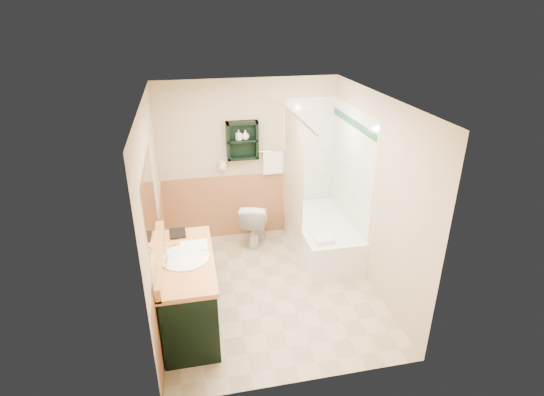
{
  "coord_description": "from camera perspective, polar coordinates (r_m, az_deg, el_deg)",
  "views": [
    {
      "loc": [
        -0.88,
        -4.35,
        3.3
      ],
      "look_at": [
        0.08,
        0.2,
        1.18
      ],
      "focal_mm": 28.0,
      "sensor_mm": 36.0,
      "label": 1
    }
  ],
  "objects": [
    {
      "name": "wainscot_back",
      "position": [
        6.53,
        -2.97,
        -0.87
      ],
      "size": [
        2.58,
        2.58,
        1.0
      ],
      "primitive_type": null,
      "color": "#BE7B4D",
      "rests_on": "back_wall"
    },
    {
      "name": "wall_shelf",
      "position": [
        6.06,
        -4.0,
        7.72
      ],
      "size": [
        0.45,
        0.15,
        0.55
      ],
      "primitive_type": "cube",
      "color": "black",
      "rests_on": "back_wall"
    },
    {
      "name": "back_wall",
      "position": [
        6.3,
        -3.16,
        5.03
      ],
      "size": [
        2.6,
        0.04,
        2.4
      ],
      "primitive_type": "cube",
      "color": "beige",
      "rests_on": "ground"
    },
    {
      "name": "vanity",
      "position": [
        4.85,
        -11.15,
        -12.28
      ],
      "size": [
        0.59,
        1.36,
        0.86
      ],
      "primitive_type": "cube",
      "color": "black",
      "rests_on": "ground"
    },
    {
      "name": "soap_bottle_b",
      "position": [
        6.05,
        -3.6,
        8.35
      ],
      "size": [
        0.11,
        0.14,
        0.11
      ],
      "primitive_type": "imported",
      "rotation": [
        0.0,
        0.0,
        -0.03
      ],
      "color": "white",
      "rests_on": "wall_shelf"
    },
    {
      "name": "mirror_frame",
      "position": [
        4.22,
        -16.0,
        -1.7
      ],
      "size": [
        1.3,
        1.3,
        1.0
      ],
      "primitive_type": null,
      "color": "brown",
      "rests_on": "left_wall"
    },
    {
      "name": "vanity_book",
      "position": [
        5.02,
        -13.72,
        -3.67
      ],
      "size": [
        0.18,
        0.03,
        0.24
      ],
      "primitive_type": "imported",
      "rotation": [
        0.0,
        0.0,
        0.04
      ],
      "color": "black",
      "rests_on": "vanity"
    },
    {
      "name": "curtain_rod",
      "position": [
        5.45,
        3.55,
        10.7
      ],
      "size": [
        0.03,
        1.6,
        0.03
      ],
      "primitive_type": "cylinder",
      "rotation": [
        1.57,
        0.0,
        0.0
      ],
      "color": "silver",
      "rests_on": "back_wall"
    },
    {
      "name": "wainscot_left",
      "position": [
        5.19,
        -14.59,
        -9.01
      ],
      "size": [
        2.98,
        2.98,
        1.0
      ],
      "primitive_type": null,
      "color": "#BE7B4D",
      "rests_on": "left_wall"
    },
    {
      "name": "shower_curtain",
      "position": [
        5.87,
        2.89,
        3.03
      ],
      "size": [
        1.05,
        1.05,
        1.7
      ],
      "primitive_type": null,
      "color": "beige",
      "rests_on": "curtain_rod"
    },
    {
      "name": "hair_dryer",
      "position": [
        6.17,
        -6.71,
        4.47
      ],
      "size": [
        0.1,
        0.24,
        0.18
      ],
      "primitive_type": null,
      "color": "silver",
      "rests_on": "back_wall"
    },
    {
      "name": "left_wall",
      "position": [
        4.85,
        -15.87,
        -2.11
      ],
      "size": [
        0.04,
        3.0,
        2.4
      ],
      "primitive_type": "cube",
      "color": "beige",
      "rests_on": "ground"
    },
    {
      "name": "tub_towel",
      "position": [
        5.52,
        6.97,
        -5.61
      ],
      "size": [
        0.24,
        0.2,
        0.07
      ],
      "primitive_type": "cube",
      "color": "white",
      "rests_on": "bathtub"
    },
    {
      "name": "toilet",
      "position": [
        6.34,
        -2.27,
        -3.34
      ],
      "size": [
        0.58,
        0.77,
        0.68
      ],
      "primitive_type": "imported",
      "rotation": [
        0.0,
        0.0,
        2.83
      ],
      "color": "white",
      "rests_on": "ground"
    },
    {
      "name": "soap_bottle_a",
      "position": [
        6.04,
        -4.5,
        8.11
      ],
      "size": [
        0.12,
        0.16,
        0.07
      ],
      "primitive_type": "imported",
      "rotation": [
        0.0,
        0.0,
        0.43
      ],
      "color": "white",
      "rests_on": "wall_shelf"
    },
    {
      "name": "tile_accent",
      "position": [
        5.71,
        10.82,
        9.93
      ],
      "size": [
        1.5,
        1.5,
        0.1
      ],
      "primitive_type": null,
      "color": "#154C2B",
      "rests_on": "right_wall"
    },
    {
      "name": "counter_towel",
      "position": [
        4.75,
        -10.45,
        -6.44
      ],
      "size": [
        0.29,
        0.23,
        0.04
      ],
      "primitive_type": "cube",
      "color": "white",
      "rests_on": "vanity"
    },
    {
      "name": "tile_back",
      "position": [
        6.53,
        5.88,
        4.26
      ],
      "size": [
        0.95,
        0.95,
        2.1
      ],
      "primitive_type": null,
      "color": "white",
      "rests_on": "back_wall"
    },
    {
      "name": "floor",
      "position": [
        5.53,
        -0.35,
        -12.08
      ],
      "size": [
        3.0,
        3.0,
        0.0
      ],
      "primitive_type": "plane",
      "color": "#C0AC8C",
      "rests_on": "ground"
    },
    {
      "name": "tile_right",
      "position": [
        5.98,
        10.27,
        2.03
      ],
      "size": [
        1.5,
        1.5,
        2.1
      ],
      "primitive_type": null,
      "color": "white",
      "rests_on": "right_wall"
    },
    {
      "name": "bathtub",
      "position": [
        6.18,
        6.77,
        -5.18
      ],
      "size": [
        0.76,
        1.5,
        0.51
      ],
      "primitive_type": "cube",
      "color": "white",
      "rests_on": "ground"
    },
    {
      "name": "towel_bar",
      "position": [
        6.24,
        0.11,
        6.35
      ],
      "size": [
        0.4,
        0.06,
        0.4
      ],
      "primitive_type": null,
      "color": "white",
      "rests_on": "back_wall"
    },
    {
      "name": "right_wall",
      "position": [
        5.31,
        13.72,
        0.51
      ],
      "size": [
        0.04,
        3.0,
        2.4
      ],
      "primitive_type": "cube",
      "color": "beige",
      "rests_on": "ground"
    },
    {
      "name": "ceiling",
      "position": [
        4.52,
        -0.43,
        13.34
      ],
      "size": [
        2.6,
        3.0,
        0.04
      ],
      "primitive_type": "cube",
      "color": "white",
      "rests_on": "back_wall"
    },
    {
      "name": "mirror_glass",
      "position": [
        4.22,
        -15.93,
        -1.69
      ],
      "size": [
        1.2,
        1.2,
        0.9
      ],
      "primitive_type": null,
      "color": "white",
      "rests_on": "left_wall"
    }
  ]
}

